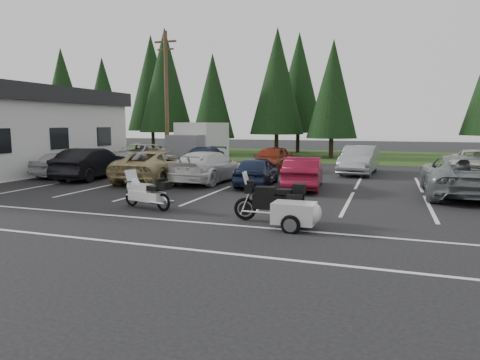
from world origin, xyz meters
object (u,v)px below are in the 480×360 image
at_px(car_far_4, 478,165).
at_px(box_truck, 197,144).
at_px(adventure_motorcycle, 271,197).
at_px(car_near_1, 92,163).
at_px(car_far_1, 202,159).
at_px(car_far_2, 271,159).
at_px(utility_pole, 167,96).
at_px(car_near_5, 304,173).
at_px(car_near_2, 158,166).
at_px(car_near_6, 461,175).
at_px(car_near_0, 66,163).
at_px(car_far_3, 359,160).
at_px(car_near_4, 257,171).
at_px(touring_motorcycle, 147,190).
at_px(car_far_0, 139,155).
at_px(car_near_3, 209,167).
at_px(cargo_trailer, 294,216).

bearing_deg(car_far_4, box_truck, 175.42).
bearing_deg(adventure_motorcycle, car_near_1, 145.07).
relative_size(car_far_1, car_far_2, 1.07).
height_order(utility_pole, car_far_1, utility_pole).
bearing_deg(box_truck, car_near_5, -43.26).
height_order(car_near_2, car_near_6, car_near_6).
distance_m(car_near_0, car_near_2, 5.69).
relative_size(box_truck, car_near_6, 0.96).
height_order(car_near_0, car_far_3, car_far_3).
xyz_separation_m(car_near_4, touring_motorcycle, (-1.90, -6.32, -0.04)).
bearing_deg(car_far_4, car_far_3, 175.91).
bearing_deg(car_near_1, utility_pole, -94.84).
height_order(car_near_1, car_far_1, car_near_1).
height_order(box_truck, car_far_0, box_truck).
bearing_deg(car_far_1, car_near_5, -39.69).
bearing_deg(car_near_3, cargo_trailer, 130.26).
height_order(car_near_4, car_near_5, car_near_5).
bearing_deg(car_far_4, car_far_2, -176.51).
xyz_separation_m(box_truck, car_far_0, (-3.04, -2.56, -0.69)).
height_order(car_near_2, car_far_2, car_near_2).
xyz_separation_m(utility_pole, car_far_3, (12.97, -1.50, -3.91)).
relative_size(car_far_0, car_far_2, 1.23).
xyz_separation_m(car_far_0, touring_motorcycle, (7.99, -12.13, -0.12)).
distance_m(car_near_0, car_near_5, 12.90).
relative_size(car_near_5, cargo_trailer, 2.60).
relative_size(utility_pole, car_near_0, 2.20).
bearing_deg(car_near_4, utility_pole, -47.47).
xyz_separation_m(car_near_4, car_far_3, (4.11, 6.36, 0.11)).
distance_m(car_near_5, car_near_6, 6.16).
distance_m(car_near_2, cargo_trailer, 11.20).
bearing_deg(car_far_1, box_truck, 117.77).
xyz_separation_m(box_truck, adventure_motorcycle, (9.35, -15.19, -0.72)).
bearing_deg(car_near_2, car_far_2, -127.55).
bearing_deg(car_near_0, car_far_1, -135.07).
bearing_deg(box_truck, car_near_4, -50.66).
bearing_deg(car_far_2, car_far_0, -177.42).
height_order(car_near_6, car_far_2, car_near_6).
xyz_separation_m(utility_pole, car_far_2, (8.01, -2.10, -3.94)).
xyz_separation_m(car_near_6, car_far_0, (-18.24, 5.88, -0.05)).
bearing_deg(cargo_trailer, car_near_5, 99.42).
relative_size(car_near_6, car_far_4, 1.06).
distance_m(utility_pole, car_far_2, 9.17).
xyz_separation_m(utility_pole, car_near_2, (3.82, -7.99, -3.93)).
xyz_separation_m(car_near_0, car_far_1, (5.52, 5.49, -0.01)).
xyz_separation_m(car_far_4, cargo_trailer, (-6.55, -12.94, -0.39)).
bearing_deg(car_near_6, adventure_motorcycle, 49.53).
bearing_deg(car_near_6, car_near_2, 0.67).
bearing_deg(car_far_0, cargo_trailer, -42.41).
relative_size(car_near_0, car_far_1, 0.86).
distance_m(utility_pole, touring_motorcycle, 16.32).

